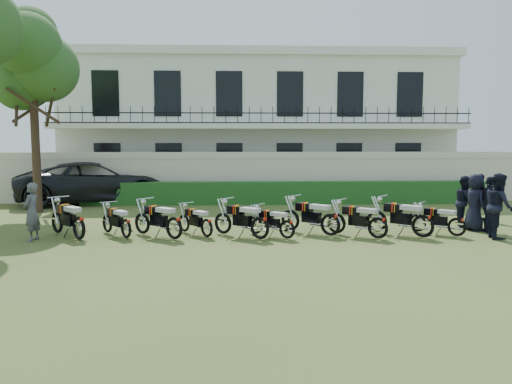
% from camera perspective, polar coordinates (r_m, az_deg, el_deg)
% --- Properties ---
extents(ground, '(100.00, 100.00, 0.00)m').
position_cam_1_polar(ground, '(15.19, 2.30, -4.88)').
color(ground, '#3E5221').
rests_on(ground, ground).
extents(perimeter_wall, '(30.00, 0.35, 2.30)m').
position_cam_1_polar(perimeter_wall, '(22.96, 0.66, 1.78)').
color(perimeter_wall, beige).
rests_on(perimeter_wall, ground).
extents(hedge, '(18.00, 0.60, 1.00)m').
position_cam_1_polar(hedge, '(22.30, 3.34, -0.09)').
color(hedge, '#1E4E1C').
rests_on(hedge, ground).
extents(building, '(20.40, 9.60, 7.40)m').
position_cam_1_polar(building, '(28.86, 0.02, 7.70)').
color(building, white).
rests_on(building, ground).
extents(tree_west_near, '(3.40, 3.20, 7.90)m').
position_cam_1_polar(tree_west_near, '(21.51, -24.16, 13.57)').
color(tree_west_near, '#473323').
rests_on(tree_west_near, ground).
extents(motorcycle_0, '(1.50, 1.60, 1.14)m').
position_cam_1_polar(motorcycle_0, '(15.07, -19.59, -3.28)').
color(motorcycle_0, black).
rests_on(motorcycle_0, ground).
extents(motorcycle_1, '(1.20, 1.44, 0.97)m').
position_cam_1_polar(motorcycle_1, '(14.91, -14.65, -3.53)').
color(motorcycle_1, black).
rests_on(motorcycle_1, ground).
extents(motorcycle_2, '(1.62, 1.38, 1.11)m').
position_cam_1_polar(motorcycle_2, '(14.43, -9.35, -3.48)').
color(motorcycle_2, black).
rests_on(motorcycle_2, ground).
extents(motorcycle_3, '(1.16, 1.36, 0.93)m').
position_cam_1_polar(motorcycle_3, '(14.67, -5.65, -3.59)').
color(motorcycle_3, black).
rests_on(motorcycle_3, ground).
extents(motorcycle_4, '(1.64, 1.37, 1.11)m').
position_cam_1_polar(motorcycle_4, '(14.26, 0.45, -3.51)').
color(motorcycle_4, black).
rests_on(motorcycle_4, ground).
extents(motorcycle_5, '(1.35, 1.18, 0.93)m').
position_cam_1_polar(motorcycle_5, '(14.40, 3.57, -3.76)').
color(motorcycle_5, black).
rests_on(motorcycle_5, ground).
extents(motorcycle_6, '(1.66, 1.41, 1.13)m').
position_cam_1_polar(motorcycle_6, '(14.93, 8.51, -3.10)').
color(motorcycle_6, black).
rests_on(motorcycle_6, ground).
extents(motorcycle_7, '(1.57, 1.34, 1.07)m').
position_cam_1_polar(motorcycle_7, '(14.77, 13.78, -3.41)').
color(motorcycle_7, black).
rests_on(motorcycle_7, ground).
extents(motorcycle_8, '(1.67, 1.45, 1.15)m').
position_cam_1_polar(motorcycle_8, '(15.30, 18.56, -3.10)').
color(motorcycle_8, black).
rests_on(motorcycle_8, ground).
extents(motorcycle_9, '(1.35, 1.23, 0.95)m').
position_cam_1_polar(motorcycle_9, '(15.87, 22.00, -3.24)').
color(motorcycle_9, black).
rests_on(motorcycle_9, ground).
extents(suv, '(7.38, 5.17, 1.87)m').
position_cam_1_polar(suv, '(23.80, -18.00, 1.07)').
color(suv, black).
rests_on(suv, ground).
extents(inspector, '(0.48, 0.66, 1.66)m').
position_cam_1_polar(inspector, '(15.49, -24.26, -2.08)').
color(inspector, '#5A5A5F').
rests_on(inspector, ground).
extents(officer_1, '(0.88, 1.04, 1.91)m').
position_cam_1_polar(officer_1, '(16.10, 25.99, -1.43)').
color(officer_1, black).
rests_on(officer_1, ground).
extents(officer_2, '(0.67, 1.10, 1.74)m').
position_cam_1_polar(officer_2, '(16.96, 25.12, -1.33)').
color(officer_2, black).
rests_on(officer_2, ground).
extents(officer_3, '(0.67, 0.94, 1.80)m').
position_cam_1_polar(officer_3, '(17.19, 23.76, -1.08)').
color(officer_3, black).
rests_on(officer_3, ground).
extents(officer_4, '(0.88, 0.99, 1.70)m').
position_cam_1_polar(officer_4, '(17.67, 22.80, -1.03)').
color(officer_4, black).
rests_on(officer_4, ground).
extents(officer_5, '(0.47, 1.00, 1.67)m').
position_cam_1_polar(officer_5, '(19.46, 24.18, -0.52)').
color(officer_5, black).
rests_on(officer_5, ground).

